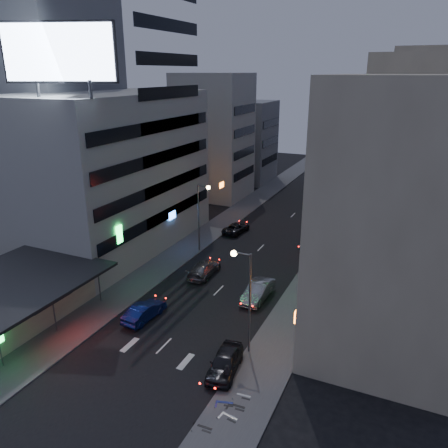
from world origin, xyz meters
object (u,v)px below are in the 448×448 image
Objects in this scene: person at (227,374)px; parked_car_right_mid at (258,291)px; parked_car_right_near at (225,362)px; scooter_blue at (234,396)px; parked_car_left at (236,228)px; road_car_silver at (204,269)px; scooter_black_a at (213,422)px; scooter_silver_a at (239,412)px; parked_car_right_far at (308,242)px; road_car_blue at (144,311)px; scooter_black_b at (246,400)px; scooter_silver_b at (252,390)px.

parked_car_right_mid is at bearing -121.66° from person.
scooter_blue is at bearing -63.24° from parked_car_right_near.
road_car_silver reaches higher than parked_car_left.
scooter_silver_a is at bearing -40.78° from scooter_black_a.
parked_car_right_mid is 3.06× the size of scooter_black_a.
road_car_blue reaches higher than parked_car_right_far.
scooter_black_b is at bearing -71.38° from parked_car_right_mid.
road_car_silver is 20.98m from scooter_black_a.
parked_car_right_far is 28.13m from scooter_blue.
parked_car_left is at bearing -110.44° from person.
road_car_silver is (-8.42, 13.27, -0.06)m from parked_car_right_near.
parked_car_right_near is at bearing 54.18° from scooter_silver_b.
road_car_blue is at bearing -119.21° from parked_car_right_far.
road_car_silver reaches higher than parked_car_right_far.
scooter_blue is (11.02, -6.16, -0.10)m from road_car_blue.
road_car_blue is 2.93× the size of person.
parked_car_right_far is at bearing 4.01° from scooter_black_b.
parked_car_right_mid is 16.34m from scooter_black_a.
scooter_blue is 0.86m from scooter_black_b.
parked_car_left is 32.01m from scooter_black_b.
road_car_blue is 13.42m from scooter_black_b.
scooter_blue is at bearing 43.92° from scooter_silver_a.
parked_car_right_far is 26.66m from person.
scooter_blue reaches higher than scooter_silver_b.
scooter_silver_b is at bearing -40.03° from parked_car_right_near.
person is 4.03m from scooter_black_a.
road_car_silver is at bearing -100.06° from person.
scooter_blue is (2.28, -28.04, -0.03)m from parked_car_right_far.
person is at bearing 120.75° from road_car_silver.
scooter_silver_a is at bearing 152.44° from road_car_blue.
parked_car_right_mid is 1.06× the size of parked_car_left.
scooter_silver_b is (-0.03, 1.06, -0.03)m from scooter_black_b.
scooter_silver_b is at bearing -55.79° from scooter_blue.
parked_car_left is 1.05× the size of road_car_blue.
parked_car_right_near is 9.83m from road_car_blue.
parked_car_right_near is at bearing -80.59° from parked_car_right_mid.
scooter_black_a is 0.96× the size of scooter_black_b.
scooter_silver_b is at bearing -70.14° from parked_car_right_mid.
road_car_blue is (-7.63, -7.36, -0.08)m from parked_car_right_mid.
parked_car_right_far is at bearing 83.15° from parked_car_right_near.
parked_car_left is 33.01m from scooter_silver_a.
parked_car_left is at bearing 21.73° from scooter_black_b.
scooter_black_a is (3.13, -16.04, -0.20)m from parked_car_right_mid.
scooter_silver_a is at bearing 175.82° from scooter_black_b.
scooter_blue is at bearing -74.67° from parked_car_right_mid.
road_car_blue is 9.79m from road_car_silver.
parked_car_left is 13.37m from road_car_silver.
scooter_black_b is (0.04, 1.11, 0.01)m from scooter_silver_a.
parked_car_right_far is 14.50m from road_car_silver.
scooter_black_b is at bearing -26.35° from scooter_black_a.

